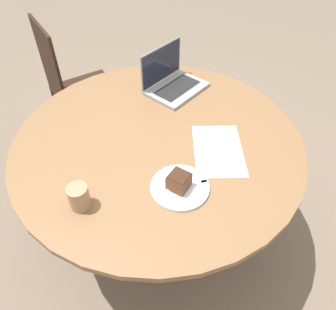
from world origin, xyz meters
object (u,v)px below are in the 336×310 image
Objects in this scene: chair at (75,89)px; coffee_glass at (79,197)px; plate at (180,187)px; laptop at (173,82)px.

chair is 9.53× the size of coffee_glass.
plate is 0.72m from laptop.
laptop reaches higher than coffee_glass.
plate is at bearing 42.29° from laptop.
chair reaches higher than laptop.
chair reaches higher than plate.
chair reaches higher than coffee_glass.
coffee_glass is 0.88m from laptop.
chair is at bearing -9.50° from coffee_glass.
chair is 1.31m from plate.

